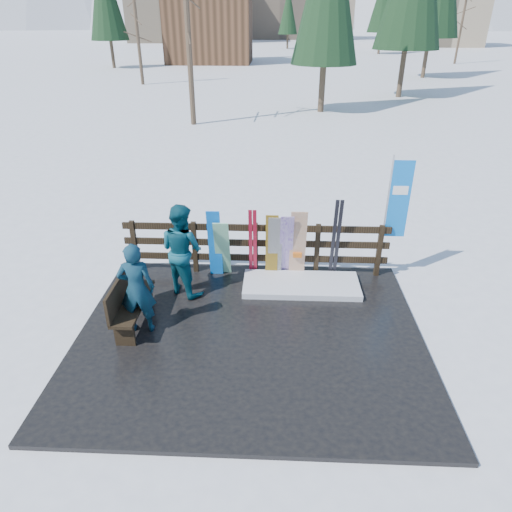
{
  "coord_description": "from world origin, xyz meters",
  "views": [
    {
      "loc": [
        0.4,
        -6.44,
        5.0
      ],
      "look_at": [
        0.06,
        1.0,
        1.1
      ],
      "focal_mm": 32.0,
      "sensor_mm": 36.0,
      "label": 1
    }
  ],
  "objects_px": {
    "snowboard_3": "(286,246)",
    "snowboard_5": "(298,245)",
    "bench": "(128,300)",
    "snowboard_1": "(222,249)",
    "snowboard_0": "(215,244)",
    "person_front": "(137,289)",
    "person_back": "(182,250)",
    "rental_flag": "(396,204)",
    "snowboard_4": "(275,247)",
    "snowboard_2": "(272,246)"
  },
  "relations": [
    {
      "from": "snowboard_1",
      "to": "snowboard_3",
      "type": "distance_m",
      "value": 1.33
    },
    {
      "from": "snowboard_0",
      "to": "person_back",
      "type": "relative_size",
      "value": 0.83
    },
    {
      "from": "snowboard_0",
      "to": "snowboard_2",
      "type": "xyz_separation_m",
      "value": [
        1.18,
        -0.0,
        -0.03
      ]
    },
    {
      "from": "rental_flag",
      "to": "snowboard_4",
      "type": "bearing_deg",
      "value": -173.58
    },
    {
      "from": "snowboard_3",
      "to": "snowboard_5",
      "type": "xyz_separation_m",
      "value": [
        0.24,
        0.0,
        0.04
      ]
    },
    {
      "from": "bench",
      "to": "snowboard_1",
      "type": "relative_size",
      "value": 1.1
    },
    {
      "from": "snowboard_1",
      "to": "snowboard_4",
      "type": "distance_m",
      "value": 1.09
    },
    {
      "from": "rental_flag",
      "to": "person_back",
      "type": "relative_size",
      "value": 1.4
    },
    {
      "from": "snowboard_3",
      "to": "rental_flag",
      "type": "distance_m",
      "value": 2.35
    },
    {
      "from": "snowboard_2",
      "to": "bench",
      "type": "bearing_deg",
      "value": -144.57
    },
    {
      "from": "bench",
      "to": "snowboard_2",
      "type": "xyz_separation_m",
      "value": [
        2.49,
        1.77,
        0.22
      ]
    },
    {
      "from": "snowboard_3",
      "to": "snowboard_5",
      "type": "distance_m",
      "value": 0.24
    },
    {
      "from": "rental_flag",
      "to": "snowboard_0",
      "type": "bearing_deg",
      "value": -175.76
    },
    {
      "from": "snowboard_4",
      "to": "person_back",
      "type": "bearing_deg",
      "value": -161.33
    },
    {
      "from": "person_front",
      "to": "person_back",
      "type": "bearing_deg",
      "value": -118.34
    },
    {
      "from": "snowboard_0",
      "to": "snowboard_1",
      "type": "bearing_deg",
      "value": 0.0
    },
    {
      "from": "person_front",
      "to": "bench",
      "type": "bearing_deg",
      "value": -40.2
    },
    {
      "from": "snowboard_2",
      "to": "snowboard_0",
      "type": "bearing_deg",
      "value": 180.0
    },
    {
      "from": "snowboard_0",
      "to": "person_front",
      "type": "height_order",
      "value": "person_front"
    },
    {
      "from": "snowboard_4",
      "to": "person_front",
      "type": "bearing_deg",
      "value": -140.42
    },
    {
      "from": "snowboard_1",
      "to": "snowboard_4",
      "type": "height_order",
      "value": "snowboard_4"
    },
    {
      "from": "snowboard_5",
      "to": "person_front",
      "type": "distance_m",
      "value": 3.4
    },
    {
      "from": "snowboard_2",
      "to": "rental_flag",
      "type": "distance_m",
      "value": 2.63
    },
    {
      "from": "bench",
      "to": "snowboard_4",
      "type": "distance_m",
      "value": 3.12
    },
    {
      "from": "snowboard_0",
      "to": "rental_flag",
      "type": "height_order",
      "value": "rental_flag"
    },
    {
      "from": "snowboard_2",
      "to": "snowboard_5",
      "type": "height_order",
      "value": "snowboard_5"
    },
    {
      "from": "snowboard_0",
      "to": "person_back",
      "type": "xyz_separation_m",
      "value": [
        -0.56,
        -0.61,
        0.16
      ]
    },
    {
      "from": "bench",
      "to": "snowboard_1",
      "type": "height_order",
      "value": "snowboard_1"
    },
    {
      "from": "snowboard_0",
      "to": "snowboard_1",
      "type": "xyz_separation_m",
      "value": [
        0.15,
        0.0,
        -0.11
      ]
    },
    {
      "from": "bench",
      "to": "person_back",
      "type": "height_order",
      "value": "person_back"
    },
    {
      "from": "snowboard_0",
      "to": "person_back",
      "type": "distance_m",
      "value": 0.84
    },
    {
      "from": "snowboard_3",
      "to": "snowboard_0",
      "type": "bearing_deg",
      "value": 180.0
    },
    {
      "from": "snowboard_1",
      "to": "rental_flag",
      "type": "distance_m",
      "value": 3.63
    },
    {
      "from": "snowboard_0",
      "to": "person_front",
      "type": "relative_size",
      "value": 0.92
    },
    {
      "from": "snowboard_2",
      "to": "snowboard_4",
      "type": "xyz_separation_m",
      "value": [
        0.07,
        0.0,
        -0.02
      ]
    },
    {
      "from": "person_front",
      "to": "person_back",
      "type": "height_order",
      "value": "person_back"
    },
    {
      "from": "snowboard_4",
      "to": "person_front",
      "type": "height_order",
      "value": "person_front"
    },
    {
      "from": "bench",
      "to": "snowboard_4",
      "type": "bearing_deg",
      "value": 34.72
    },
    {
      "from": "bench",
      "to": "rental_flag",
      "type": "xyz_separation_m",
      "value": [
        4.96,
        2.04,
        1.09
      ]
    },
    {
      "from": "snowboard_3",
      "to": "snowboard_4",
      "type": "height_order",
      "value": "snowboard_3"
    },
    {
      "from": "snowboard_2",
      "to": "snowboard_5",
      "type": "distance_m",
      "value": 0.54
    },
    {
      "from": "bench",
      "to": "snowboard_3",
      "type": "height_order",
      "value": "snowboard_3"
    },
    {
      "from": "snowboard_1",
      "to": "person_back",
      "type": "distance_m",
      "value": 0.97
    },
    {
      "from": "snowboard_2",
      "to": "rental_flag",
      "type": "bearing_deg",
      "value": 6.24
    },
    {
      "from": "snowboard_0",
      "to": "rental_flag",
      "type": "relative_size",
      "value": 0.6
    },
    {
      "from": "bench",
      "to": "person_back",
      "type": "relative_size",
      "value": 0.81
    },
    {
      "from": "snowboard_2",
      "to": "person_front",
      "type": "xyz_separation_m",
      "value": [
        -2.27,
        -1.93,
        0.11
      ]
    },
    {
      "from": "snowboard_1",
      "to": "snowboard_5",
      "type": "height_order",
      "value": "snowboard_5"
    },
    {
      "from": "snowboard_0",
      "to": "bench",
      "type": "bearing_deg",
      "value": -126.57
    },
    {
      "from": "person_front",
      "to": "rental_flag",
      "type": "bearing_deg",
      "value": -161.53
    }
  ]
}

